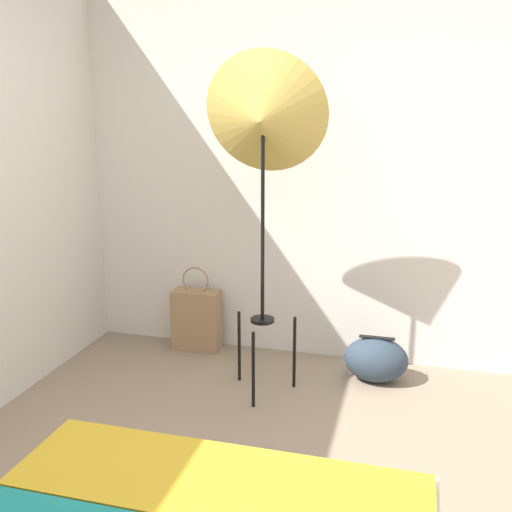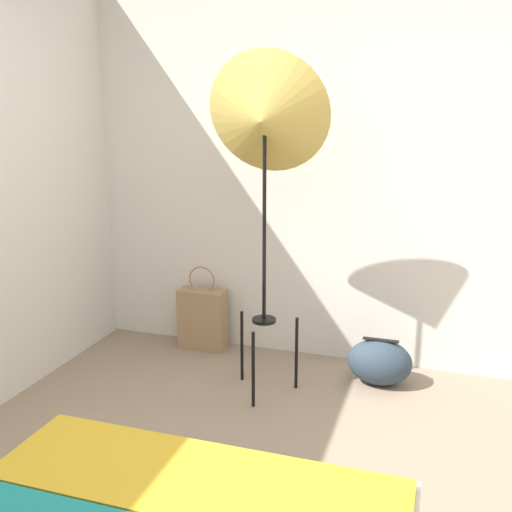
# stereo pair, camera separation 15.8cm
# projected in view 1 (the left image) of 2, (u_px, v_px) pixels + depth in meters

# --- Properties ---
(wall_back) EXTENTS (8.00, 0.05, 2.60)m
(wall_back) POSITION_uv_depth(u_px,v_px,m) (341.00, 169.00, 3.89)
(wall_back) COLOR silver
(wall_back) RESTS_ON ground_plane
(photo_umbrella) EXTENTS (0.71, 0.40, 2.00)m
(photo_umbrella) POSITION_uv_depth(u_px,v_px,m) (263.00, 121.00, 3.28)
(photo_umbrella) COLOR black
(photo_umbrella) RESTS_ON ground_plane
(tote_bag) EXTENTS (0.33, 0.15, 0.61)m
(tote_bag) POSITION_uv_depth(u_px,v_px,m) (196.00, 319.00, 4.26)
(tote_bag) COLOR #9E7A56
(tote_bag) RESTS_ON ground_plane
(duffel_bag) EXTENTS (0.40, 0.29, 0.30)m
(duffel_bag) POSITION_uv_depth(u_px,v_px,m) (376.00, 359.00, 3.78)
(duffel_bag) COLOR #2D3D4C
(duffel_bag) RESTS_ON ground_plane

